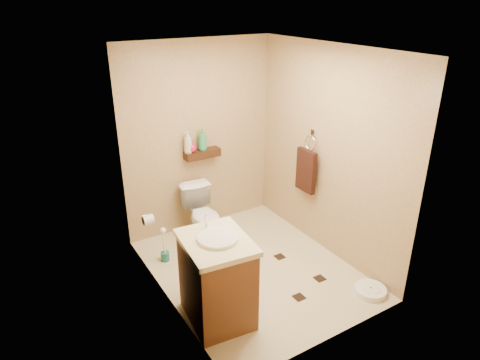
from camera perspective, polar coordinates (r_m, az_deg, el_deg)
ground at (r=4.93m, az=1.65°, el=-11.79°), size 2.50×2.50×0.00m
wall_back at (r=5.37m, az=-5.49°, el=5.55°), size 2.00×0.04×2.40m
wall_front at (r=3.47m, az=13.20°, el=-5.56°), size 2.00×0.04×2.40m
wall_left at (r=3.93m, az=-10.47°, el=-1.71°), size 0.04×2.50×2.40m
wall_right at (r=4.93m, az=11.64°, el=3.49°), size 0.04×2.50×2.40m
ceiling at (r=4.04m, az=2.06°, el=17.12°), size 2.00×2.50×0.02m
wall_shelf at (r=5.36m, az=-5.03°, el=3.50°), size 0.46×0.14×0.10m
floor_accents at (r=4.91m, az=2.32°, el=-11.94°), size 1.21×1.35×0.01m
toilet at (r=5.29m, az=-4.89°, el=-4.81°), size 0.45×0.71×0.69m
vanity at (r=4.05m, az=-3.08°, el=-12.98°), size 0.65×0.76×0.99m
bathroom_scale at (r=4.77m, az=16.99°, el=-13.89°), size 0.38×0.38×0.07m
toilet_brush at (r=5.06m, az=-10.03°, el=-9.07°), size 0.10×0.10×0.43m
towel_ring at (r=5.14m, az=8.83°, el=1.50°), size 0.12×0.30×0.76m
toilet_paper at (r=4.77m, az=-12.17°, el=-5.19°), size 0.12×0.11×0.12m
bottle_a at (r=5.23m, az=-6.95°, el=5.01°), size 0.13×0.13×0.27m
bottle_b at (r=5.24m, az=-6.88°, el=4.50°), size 0.11×0.11×0.17m
bottle_c at (r=5.26m, az=-6.50°, el=4.52°), size 0.15×0.15×0.16m
bottle_d at (r=5.30m, az=-5.05°, el=5.47°), size 0.15×0.15×0.29m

